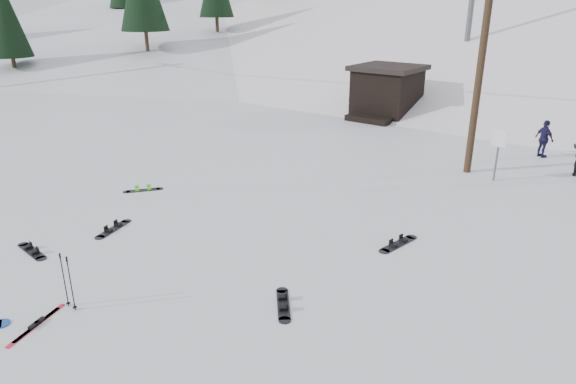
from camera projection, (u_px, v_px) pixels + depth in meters
The scene contains 15 objects.
ground at pixel (118, 332), 10.03m from camera, with size 200.00×200.00×0.00m, color white.
ski_slope at pixel (566, 178), 55.19m from camera, with size 60.00×75.00×45.00m, color white.
ridge_left at pixel (267, 132), 70.03m from camera, with size 34.00×85.00×38.00m, color white.
treeline_left at pixel (235, 55), 59.06m from camera, with size 20.00×64.00×10.00m, color black, non-canonical shape.
utility_pole at pixel (484, 43), 17.65m from camera, with size 2.00×0.26×9.00m.
trail_sign at pixel (498, 146), 17.92m from camera, with size 0.50×0.09×1.85m.
lift_hut at pixel (387, 91), 27.96m from camera, with size 3.40×4.10×2.75m.
hero_skis at pixel (37, 324), 10.23m from camera, with size 0.61×1.48×0.08m.
ski_poles at pixel (67, 281), 10.60m from camera, with size 0.34×0.09×1.25m.
board_scatter_a at pixel (32, 251), 13.20m from camera, with size 1.40×0.38×0.10m.
board_scatter_b at pixel (113, 229), 14.47m from camera, with size 0.61×1.39×0.10m.
board_scatter_c at pixel (143, 190), 17.40m from camera, with size 0.89×1.13×0.09m.
board_scatter_d at pixel (283, 304), 10.90m from camera, with size 1.00×1.12×0.10m.
board_scatter_f at pixel (398, 244), 13.59m from camera, with size 0.49×1.48×0.11m.
skier_navy at pixel (544, 139), 20.82m from camera, with size 0.90×0.37×1.54m, color #191639.
Camera 1 is at (7.75, -4.67, 6.12)m, focal length 32.00 mm.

